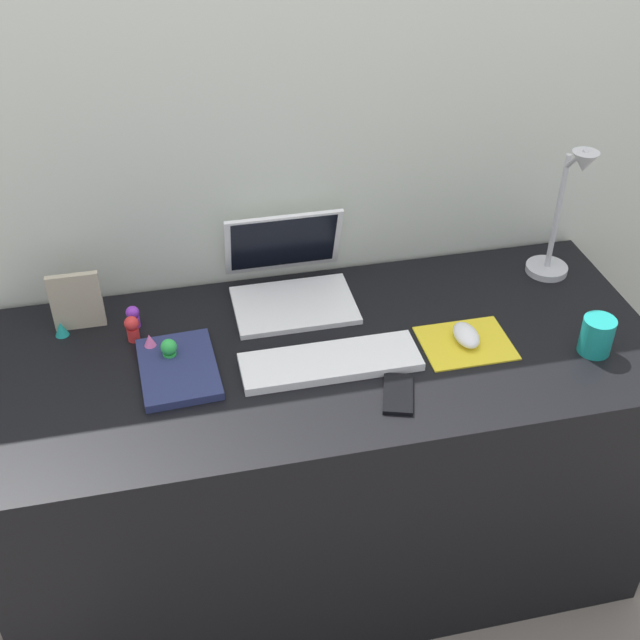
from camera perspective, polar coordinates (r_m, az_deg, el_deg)
ground_plane at (r=2.43m, az=0.40°, el=-15.85°), size 6.00×6.00×0.00m
back_wall at (r=2.16m, az=-1.72°, el=5.26°), size 2.77×0.05×1.60m
desk at (r=2.15m, az=0.45°, el=-9.83°), size 1.57×0.67×0.74m
laptop at (r=2.06m, az=-2.17°, el=3.05°), size 0.30×0.28×0.20m
keyboard at (r=1.85m, az=0.73°, el=-2.96°), size 0.41×0.13×0.02m
mousepad at (r=1.95m, az=10.19°, el=-1.61°), size 0.21×0.17×0.00m
mouse at (r=1.94m, az=10.23°, el=-1.05°), size 0.06×0.10×0.03m
cell_phone at (r=1.78m, az=5.50°, el=-5.18°), size 0.10×0.14×0.01m
desk_lamp at (r=2.14m, az=16.70°, el=6.91°), size 0.11×0.16×0.39m
notebook_pad at (r=1.86m, az=-9.91°, el=-3.39°), size 0.18×0.25×0.02m
picture_frame at (r=2.01m, az=-16.73°, el=1.26°), size 0.12×0.02×0.15m
coffee_mug at (r=1.97m, az=18.86°, el=-1.04°), size 0.08×0.08×0.09m
toy_figurine_green at (r=1.88m, az=-10.54°, el=-2.09°), size 0.04×0.04×0.06m
toy_figurine_pink at (r=1.92m, az=-11.84°, el=-1.63°), size 0.05×0.05×0.05m
toy_figurine_purple at (r=2.01m, az=-12.99°, el=0.26°), size 0.03×0.03×0.06m
toy_figurine_red at (r=1.96m, az=-13.04°, el=-0.53°), size 0.03×0.03×0.07m
toy_figurine_teal at (r=2.03m, az=-17.72°, el=-0.60°), size 0.03×0.03×0.04m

